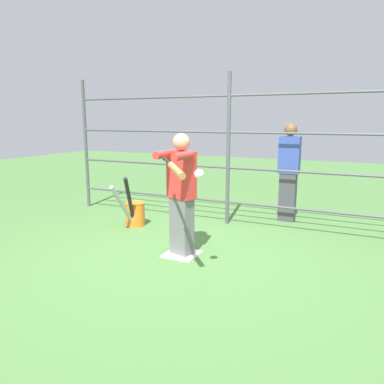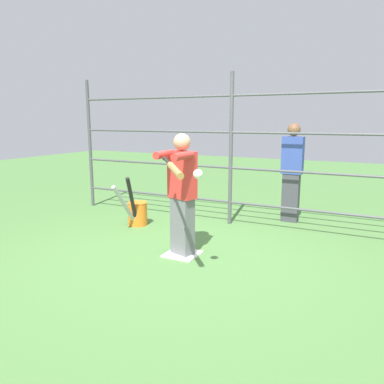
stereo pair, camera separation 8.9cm
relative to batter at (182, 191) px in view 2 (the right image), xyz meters
name	(u,v)px [view 2 (the right image)]	position (x,y,z in m)	size (l,w,h in m)	color
ground_plane	(183,255)	(0.00, -0.02, -0.81)	(24.00, 24.00, 0.00)	#4C7A3D
home_plate	(183,254)	(0.00, -0.02, -0.80)	(0.40, 0.40, 0.02)	white
fence_backstop	(231,150)	(0.00, -1.62, 0.38)	(5.80, 0.06, 2.38)	#4C4C51
batter	(182,191)	(0.00, 0.00, 0.00)	(0.37, 0.58, 1.50)	slate
baseball_bat_swinging	(174,168)	(-0.32, 0.74, 0.38)	(0.57, 0.63, 0.14)	black
softball_in_flight	(198,174)	(-0.53, 0.63, 0.32)	(0.10, 0.10, 0.10)	white
bat_bucket	(136,212)	(1.27, -0.83, -0.59)	(0.33, 0.81, 0.84)	orange
bystander_behind_fence	(292,171)	(-0.84, -2.21, 0.02)	(0.33, 0.21, 1.61)	#3F3F47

